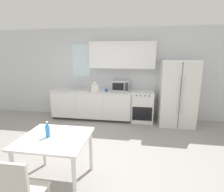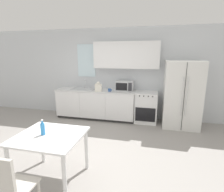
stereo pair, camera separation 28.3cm
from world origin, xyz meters
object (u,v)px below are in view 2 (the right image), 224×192
object	(u,v)px
coffee_mug	(110,90)
drink_bottle	(43,129)
oven_range	(146,107)
dining_table	(50,142)
dining_chair_near	(7,186)
microwave	(125,86)
refrigerator	(182,94)

from	to	relation	value
coffee_mug	drink_bottle	world-z (taller)	drink_bottle
oven_range	dining_table	bearing A→B (deg)	-114.51
coffee_mug	dining_table	distance (m)	2.69
coffee_mug	dining_chair_near	size ratio (longest dim) A/B	0.12
microwave	drink_bottle	world-z (taller)	microwave
oven_range	dining_table	distance (m)	3.13
drink_bottle	coffee_mug	bearing A→B (deg)	82.53
dining_table	dining_chair_near	size ratio (longest dim) A/B	1.04
oven_range	dining_chair_near	world-z (taller)	dining_chair_near
oven_range	coffee_mug	size ratio (longest dim) A/B	8.25
dining_chair_near	microwave	bearing A→B (deg)	79.17
microwave	dining_table	distance (m)	3.01
dining_chair_near	coffee_mug	bearing A→B (deg)	84.85
oven_range	refrigerator	size ratio (longest dim) A/B	0.50
microwave	oven_range	bearing A→B (deg)	-6.52
oven_range	coffee_mug	bearing A→B (deg)	-170.51
coffee_mug	microwave	bearing A→B (deg)	32.17
dining_table	drink_bottle	distance (m)	0.23
refrigerator	microwave	size ratio (longest dim) A/B	3.48
microwave	dining_chair_near	size ratio (longest dim) A/B	0.55
microwave	dining_chair_near	xyz separation A→B (m)	(-0.65, -3.73, -0.50)
refrigerator	dining_table	distance (m)	3.54
dining_table	drink_bottle	xyz separation A→B (m)	(-0.10, -0.01, 0.21)
refrigerator	microwave	world-z (taller)	refrigerator
oven_range	coffee_mug	xyz separation A→B (m)	(-1.04, -0.17, 0.49)
drink_bottle	oven_range	bearing A→B (deg)	63.97
oven_range	drink_bottle	bearing A→B (deg)	-116.03
dining_table	microwave	bearing A→B (deg)	77.45
coffee_mug	dining_chair_near	xyz separation A→B (m)	(-0.26, -3.48, -0.40)
refrigerator	dining_table	size ratio (longest dim) A/B	1.83
dining_chair_near	drink_bottle	distance (m)	0.87
oven_range	refrigerator	bearing A→B (deg)	-5.92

